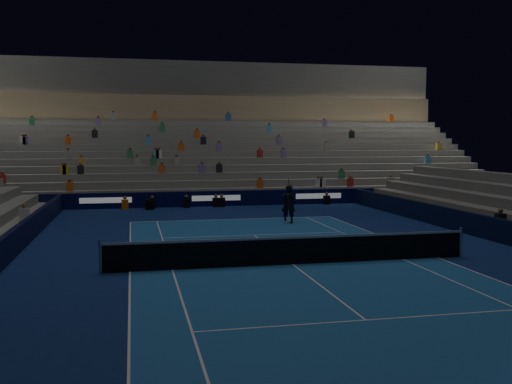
{
  "coord_description": "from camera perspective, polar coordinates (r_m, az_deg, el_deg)",
  "views": [
    {
      "loc": [
        -5.36,
        -18.95,
        4.23
      ],
      "look_at": [
        0.0,
        6.0,
        2.0
      ],
      "focal_mm": 40.63,
      "sensor_mm": 36.0,
      "label": 1
    }
  ],
  "objects": [
    {
      "name": "ground",
      "position": [
        20.14,
        3.62,
        -7.14
      ],
      "size": [
        90.0,
        90.0,
        0.0
      ],
      "primitive_type": "plane",
      "color": "navy",
      "rests_on": "ground"
    },
    {
      "name": "court_surface",
      "position": [
        20.14,
        3.62,
        -7.13
      ],
      "size": [
        10.97,
        23.77,
        0.01
      ],
      "primitive_type": "cube",
      "color": "#1A5292",
      "rests_on": "ground"
    },
    {
      "name": "sponsor_barrier_far",
      "position": [
        38.01,
        -3.96,
        -0.65
      ],
      "size": [
        44.0,
        0.25,
        1.0
      ],
      "primitive_type": "cube",
      "color": "black",
      "rests_on": "ground"
    },
    {
      "name": "grandstand_main",
      "position": [
        47.16,
        -5.61,
        3.94
      ],
      "size": [
        44.0,
        15.2,
        11.2
      ],
      "color": "slate",
      "rests_on": "ground"
    },
    {
      "name": "tennis_net",
      "position": [
        20.04,
        3.62,
        -5.73
      ],
      "size": [
        12.9,
        0.1,
        1.1
      ],
      "color": "#B2B2B7",
      "rests_on": "ground"
    },
    {
      "name": "tennis_player",
      "position": [
        29.99,
        3.2,
        -1.21
      ],
      "size": [
        0.81,
        0.63,
        1.99
      ],
      "primitive_type": "imported",
      "rotation": [
        0.0,
        0.0,
        2.91
      ],
      "color": "black",
      "rests_on": "ground"
    },
    {
      "name": "broadcast_camera",
      "position": [
        36.65,
        -10.43,
        -1.18
      ],
      "size": [
        0.54,
        0.98,
        0.67
      ],
      "color": "black",
      "rests_on": "ground"
    }
  ]
}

